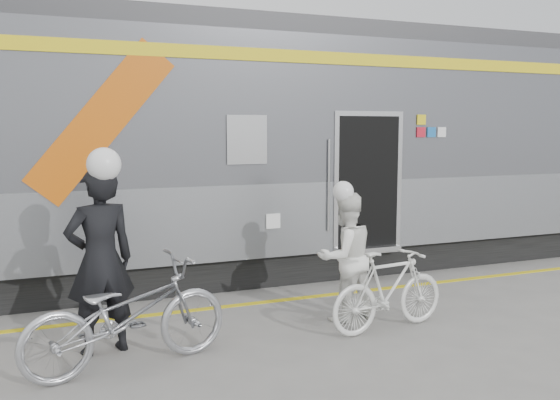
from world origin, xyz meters
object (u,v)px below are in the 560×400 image
man (100,261)px  bicycle_right (389,290)px  woman (345,257)px  bicycle_left (127,315)px

man → bicycle_right: 3.34m
man → woman: man is taller
man → bicycle_right: size_ratio=1.24×
bicycle_left → bicycle_right: bearing=-101.7°
bicycle_right → woman: bearing=20.9°
bicycle_left → bicycle_right: size_ratio=1.30×
bicycle_left → woman: woman is taller
bicycle_left → woman: bearing=-90.4°
bicycle_left → woman: 2.82m
man → woman: 2.96m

